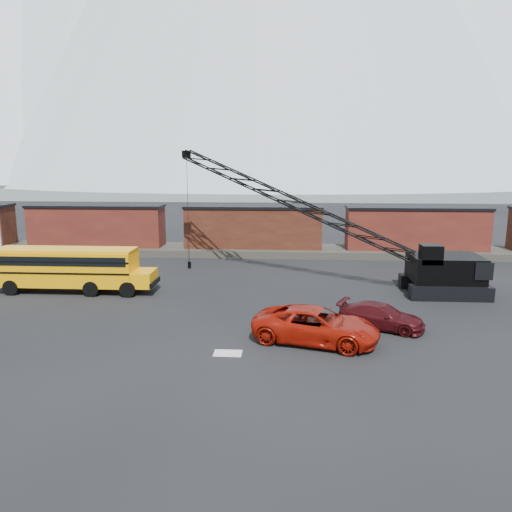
{
  "coord_description": "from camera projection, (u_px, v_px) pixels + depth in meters",
  "views": [
    {
      "loc": [
        3.38,
        -27.29,
        9.62
      ],
      "look_at": [
        1.29,
        5.9,
        3.0
      ],
      "focal_mm": 35.0,
      "sensor_mm": 36.0,
      "label": 1
    }
  ],
  "objects": [
    {
      "name": "maroon_suv",
      "position": [
        381.0,
        316.0,
        28.4
      ],
      "size": [
        5.24,
        3.81,
        1.41
      ],
      "primitive_type": "imported",
      "rotation": [
        0.0,
        0.0,
        1.15
      ],
      "color": "#3E0B0F",
      "rests_on": "ground"
    },
    {
      "name": "red_pickup",
      "position": [
        316.0,
        325.0,
        26.22
      ],
      "size": [
        7.19,
        4.71,
        1.84
      ],
      "primitive_type": "imported",
      "rotation": [
        0.0,
        0.0,
        1.3
      ],
      "color": "#A11407",
      "rests_on": "ground"
    },
    {
      "name": "crawler_crane",
      "position": [
        296.0,
        204.0,
        38.59
      ],
      "size": [
        22.99,
        9.59,
        10.35
      ],
      "color": "black",
      "rests_on": "ground"
    },
    {
      "name": "mountain_ridge",
      "position": [
        295.0,
        10.0,
        287.15
      ],
      "size": [
        800.0,
        340.0,
        240.0
      ],
      "color": "white",
      "rests_on": "ground"
    },
    {
      "name": "boxcar_mid",
      "position": [
        253.0,
        227.0,
        49.79
      ],
      "size": [
        13.7,
        3.1,
        4.17
      ],
      "color": "#562518",
      "rests_on": "gravel_berm"
    },
    {
      "name": "gravel_berm",
      "position": [
        253.0,
        251.0,
        50.26
      ],
      "size": [
        120.0,
        5.0,
        0.7
      ],
      "primitive_type": "cube",
      "color": "#433F37",
      "rests_on": "ground"
    },
    {
      "name": "school_bus",
      "position": [
        71.0,
        268.0,
        35.88
      ],
      "size": [
        11.65,
        2.65,
        3.19
      ],
      "color": "#F49D05",
      "rests_on": "ground"
    },
    {
      "name": "boxcar_west_near",
      "position": [
        97.0,
        225.0,
        50.78
      ],
      "size": [
        13.7,
        3.1,
        4.17
      ],
      "color": "#471714",
      "rests_on": "gravel_berm"
    },
    {
      "name": "boxcar_east_near",
      "position": [
        416.0,
        228.0,
        48.81
      ],
      "size": [
        13.7,
        3.1,
        4.17
      ],
      "color": "#471714",
      "rests_on": "gravel_berm"
    },
    {
      "name": "ground",
      "position": [
        227.0,
        326.0,
        28.8
      ],
      "size": [
        160.0,
        160.0,
        0.0
      ],
      "primitive_type": "plane",
      "color": "black",
      "rests_on": "ground"
    },
    {
      "name": "snow_patch",
      "position": [
        228.0,
        353.0,
        24.85
      ],
      "size": [
        1.4,
        0.9,
        0.02
      ],
      "primitive_type": "cube",
      "color": "silver",
      "rests_on": "ground"
    }
  ]
}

